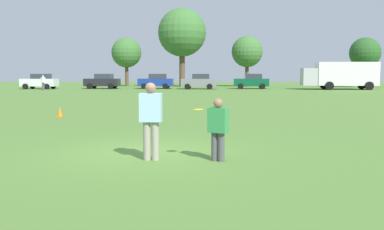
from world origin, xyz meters
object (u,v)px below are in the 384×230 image
frisbee (197,110)px  parked_car_center (156,81)px  bystander_sideline_watcher (43,82)px  parked_car_mid_left (103,81)px  box_truck (341,74)px  traffic_cone (60,112)px  parked_car_near_right (252,81)px  parked_car_near_left (40,81)px  player_defender (218,126)px  player_thrower (151,117)px  parked_car_mid_right (199,81)px

frisbee → parked_car_center: 43.99m
frisbee → bystander_sideline_watcher: bystander_sideline_watcher is taller
parked_car_mid_left → box_truck: (28.36, -1.62, 0.83)m
traffic_cone → box_truck: (22.12, 32.30, 1.52)m
parked_car_mid_left → parked_car_near_right: size_ratio=1.00×
traffic_cone → parked_car_near_left: 35.42m
bystander_sideline_watcher → parked_car_mid_left: bearing=39.6°
box_truck → bystander_sideline_watcher: 34.13m
traffic_cone → parked_car_mid_left: size_ratio=0.11×
parked_car_near_right → box_truck: box_truck is taller
traffic_cone → box_truck: size_ratio=0.06×
frisbee → box_truck: (15.68, 41.61, 0.59)m
player_defender → box_truck: size_ratio=0.17×
box_truck → bystander_sideline_watcher: box_truck is taller
player_thrower → parked_car_mid_left: (-11.62, 43.40, -0.09)m
player_thrower → frisbee: bearing=9.0°
parked_car_near_left → box_truck: 35.71m
parked_car_near_left → parked_car_mid_right: size_ratio=1.00×
parked_car_mid_left → parked_car_near_right: bearing=1.2°
parked_car_center → bystander_sideline_watcher: (-12.18, -4.98, 0.01)m
player_defender → parked_car_mid_right: 42.69m
traffic_cone → parked_car_mid_left: bearing=100.4°
bystander_sideline_watcher → parked_car_near_right: bearing=11.9°
parked_car_mid_left → player_defender: bearing=-73.1°
player_defender → parked_car_center: size_ratio=0.34×
parked_car_mid_left → parked_car_near_left: bearing=-170.7°
player_thrower → box_truck: box_truck is taller
parked_car_near_right → parked_car_center: bearing=-179.7°
traffic_cone → bystander_sideline_watcher: (-11.86, 29.26, 0.71)m
parked_car_mid_right → box_truck: 16.52m
traffic_cone → frisbee: bearing=-55.3°
parked_car_mid_left → box_truck: 28.42m
parked_car_mid_left → bystander_sideline_watcher: size_ratio=2.56×
parked_car_mid_right → box_truck: (16.47, -0.84, 0.83)m
player_defender → traffic_cone: size_ratio=3.00×
player_thrower → parked_car_mid_right: parked_car_mid_right is taller
frisbee → parked_car_mid_right: parked_car_mid_right is taller
player_thrower → bystander_sideline_watcher: size_ratio=1.08×
player_thrower → parked_car_near_right: size_ratio=0.42×
parked_car_near_left → parked_car_mid_right: 19.23m
parked_car_center → parked_car_near_right: same height
frisbee → parked_car_near_left: parked_car_near_left is taller
parked_car_near_left → player_thrower: bearing=-65.8°
parked_car_center → traffic_cone: bearing=-90.5°
player_defender → parked_car_mid_left: (-13.16, 43.45, 0.12)m
player_defender → parked_car_near_right: bearing=83.4°
player_defender → parked_car_near_left: (-20.50, 42.24, 0.12)m
parked_car_near_left → box_truck: size_ratio=0.50×
player_thrower → traffic_cone: (-5.37, 9.48, -0.78)m
player_thrower → parked_car_mid_left: bearing=105.0°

